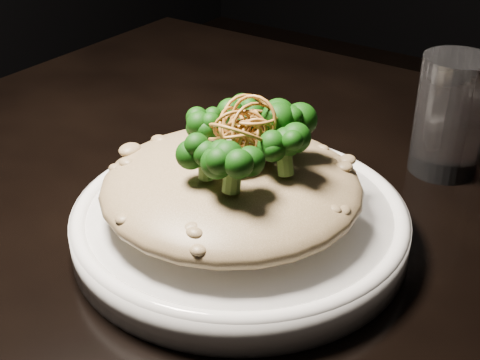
% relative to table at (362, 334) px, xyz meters
% --- Properties ---
extents(table, '(1.10, 0.80, 0.75)m').
position_rel_table_xyz_m(table, '(0.00, 0.00, 0.00)').
color(table, black).
rests_on(table, ground).
extents(plate, '(0.27, 0.27, 0.03)m').
position_rel_table_xyz_m(plate, '(-0.10, -0.04, 0.10)').
color(plate, white).
rests_on(plate, table).
extents(risotto, '(0.20, 0.20, 0.04)m').
position_rel_table_xyz_m(risotto, '(-0.10, -0.05, 0.13)').
color(risotto, brown).
rests_on(risotto, plate).
extents(broccoli, '(0.11, 0.11, 0.04)m').
position_rel_table_xyz_m(broccoli, '(-0.09, -0.05, 0.18)').
color(broccoli, black).
rests_on(broccoli, risotto).
extents(cheese, '(0.06, 0.06, 0.02)m').
position_rel_table_xyz_m(cheese, '(-0.10, -0.04, 0.16)').
color(cheese, silver).
rests_on(cheese, risotto).
extents(shallots, '(0.05, 0.05, 0.03)m').
position_rel_table_xyz_m(shallots, '(-0.09, -0.04, 0.19)').
color(shallots, brown).
rests_on(shallots, cheese).
extents(drinking_glass, '(0.09, 0.09, 0.11)m').
position_rel_table_xyz_m(drinking_glass, '(-0.00, 0.17, 0.14)').
color(drinking_glass, silver).
rests_on(drinking_glass, table).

